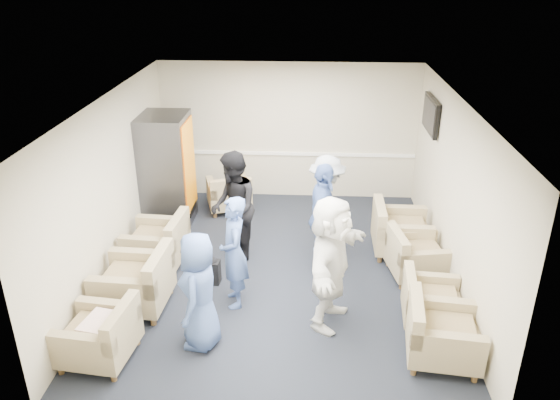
# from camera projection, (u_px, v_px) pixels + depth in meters

# --- Properties ---
(floor) EXTENTS (6.00, 6.00, 0.00)m
(floor) POSITION_uv_depth(u_px,v_px,m) (280.00, 272.00, 8.49)
(floor) COLOR black
(floor) RESTS_ON ground
(ceiling) EXTENTS (6.00, 6.00, 0.00)m
(ceiling) POSITION_uv_depth(u_px,v_px,m) (280.00, 101.00, 7.38)
(ceiling) COLOR silver
(ceiling) RESTS_ON back_wall
(back_wall) EXTENTS (5.00, 0.02, 2.70)m
(back_wall) POSITION_uv_depth(u_px,v_px,m) (289.00, 132.00, 10.67)
(back_wall) COLOR beige
(back_wall) RESTS_ON floor
(front_wall) EXTENTS (5.00, 0.02, 2.70)m
(front_wall) POSITION_uv_depth(u_px,v_px,m) (262.00, 316.00, 5.20)
(front_wall) COLOR beige
(front_wall) RESTS_ON floor
(left_wall) EXTENTS (0.02, 6.00, 2.70)m
(left_wall) POSITION_uv_depth(u_px,v_px,m) (112.00, 188.00, 8.07)
(left_wall) COLOR beige
(left_wall) RESTS_ON floor
(right_wall) EXTENTS (0.02, 6.00, 2.70)m
(right_wall) POSITION_uv_depth(u_px,v_px,m) (454.00, 196.00, 7.80)
(right_wall) COLOR beige
(right_wall) RESTS_ON floor
(chair_rail) EXTENTS (4.98, 0.04, 0.06)m
(chair_rail) POSITION_uv_depth(u_px,v_px,m) (289.00, 154.00, 10.83)
(chair_rail) COLOR white
(chair_rail) RESTS_ON back_wall
(tv) EXTENTS (0.10, 1.00, 0.58)m
(tv) POSITION_uv_depth(u_px,v_px,m) (431.00, 115.00, 9.16)
(tv) COLOR black
(tv) RESTS_ON right_wall
(armchair_left_near) EXTENTS (0.90, 0.90, 0.65)m
(armchair_left_near) POSITION_uv_depth(u_px,v_px,m) (102.00, 337.00, 6.52)
(armchair_left_near) COLOR #978661
(armchair_left_near) RESTS_ON floor
(armchair_left_mid) EXTENTS (0.97, 0.97, 0.74)m
(armchair_left_mid) POSITION_uv_depth(u_px,v_px,m) (138.00, 284.00, 7.49)
(armchair_left_mid) COLOR #978661
(armchair_left_mid) RESTS_ON floor
(armchair_left_far) EXTENTS (0.94, 0.94, 0.70)m
(armchair_left_far) POSITION_uv_depth(u_px,v_px,m) (160.00, 244.00, 8.59)
(armchair_left_far) COLOR #978661
(armchair_left_far) RESTS_ON floor
(armchair_right_near) EXTENTS (0.94, 0.94, 0.68)m
(armchair_right_near) POSITION_uv_depth(u_px,v_px,m) (439.00, 335.00, 6.54)
(armchair_right_near) COLOR #978661
(armchair_right_near) RESTS_ON floor
(armchair_right_midnear) EXTENTS (0.81, 0.81, 0.60)m
(armchair_right_midnear) POSITION_uv_depth(u_px,v_px,m) (428.00, 303.00, 7.21)
(armchair_right_midnear) COLOR #978661
(armchair_right_midnear) RESTS_ON floor
(armchair_right_midfar) EXTENTS (0.94, 0.94, 0.65)m
(armchair_right_midfar) POSITION_uv_depth(u_px,v_px,m) (414.00, 257.00, 8.25)
(armchair_right_midfar) COLOR #978661
(armchair_right_midfar) RESTS_ON floor
(armchair_right_far) EXTENTS (0.91, 0.91, 0.72)m
(armchair_right_far) POSITION_uv_depth(u_px,v_px,m) (397.00, 232.00, 8.93)
(armchair_right_far) COLOR #978661
(armchair_right_far) RESTS_ON floor
(armchair_corner) EXTENTS (0.98, 0.98, 0.63)m
(armchair_corner) POSITION_uv_depth(u_px,v_px,m) (229.00, 195.00, 10.43)
(armchair_corner) COLOR #978661
(armchair_corner) RESTS_ON floor
(vending_machine) EXTENTS (0.82, 0.96, 2.02)m
(vending_machine) POSITION_uv_depth(u_px,v_px,m) (167.00, 171.00, 9.66)
(vending_machine) COLOR #4B4C52
(vending_machine) RESTS_ON floor
(backpack) EXTENTS (0.27, 0.20, 0.44)m
(backpack) POSITION_uv_depth(u_px,v_px,m) (211.00, 269.00, 8.12)
(backpack) COLOR black
(backpack) RESTS_ON floor
(pillow) EXTENTS (0.43, 0.52, 0.13)m
(pillow) POSITION_uv_depth(u_px,v_px,m) (100.00, 325.00, 6.46)
(pillow) COLOR white
(pillow) RESTS_ON armchair_left_near
(person_front_left) EXTENTS (0.55, 0.79, 1.54)m
(person_front_left) POSITION_uv_depth(u_px,v_px,m) (199.00, 291.00, 6.62)
(person_front_left) COLOR #4460A4
(person_front_left) RESTS_ON floor
(person_mid_left) EXTENTS (0.52, 0.66, 1.61)m
(person_mid_left) POSITION_uv_depth(u_px,v_px,m) (234.00, 253.00, 7.41)
(person_mid_left) COLOR #4460A4
(person_mid_left) RESTS_ON floor
(person_back_left) EXTENTS (0.88, 1.02, 1.80)m
(person_back_left) POSITION_uv_depth(u_px,v_px,m) (234.00, 208.00, 8.50)
(person_back_left) COLOR black
(person_back_left) RESTS_ON floor
(person_back_right) EXTENTS (0.83, 1.16, 1.63)m
(person_back_right) POSITION_uv_depth(u_px,v_px,m) (326.00, 204.00, 8.86)
(person_back_right) COLOR beige
(person_back_right) RESTS_ON floor
(person_mid_right) EXTENTS (0.52, 1.06, 1.75)m
(person_mid_right) POSITION_uv_depth(u_px,v_px,m) (322.00, 218.00, 8.22)
(person_mid_right) COLOR #4460A4
(person_mid_right) RESTS_ON floor
(person_front_right) EXTENTS (1.05, 1.76, 1.81)m
(person_front_right) POSITION_uv_depth(u_px,v_px,m) (331.00, 262.00, 6.98)
(person_front_right) COLOR white
(person_front_right) RESTS_ON floor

